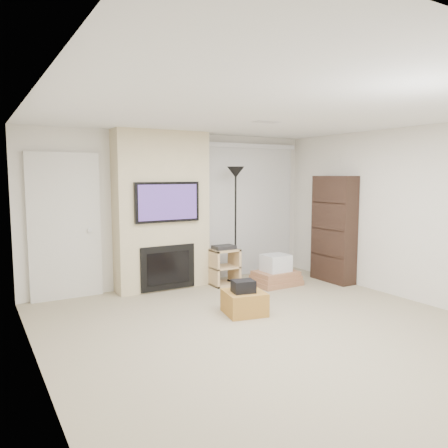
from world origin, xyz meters
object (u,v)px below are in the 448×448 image
ottoman (244,303)px  floor_lamp (236,192)px  bookshelf (334,229)px  av_stand (224,264)px  box_stack (276,273)px

ottoman → floor_lamp: 2.20m
ottoman → floor_lamp: (0.80, 1.50, 1.39)m
ottoman → floor_lamp: size_ratio=0.26×
ottoman → bookshelf: bookshelf is taller
av_stand → bookshelf: 1.97m
bookshelf → ottoman: bearing=-162.4°
box_stack → bookshelf: bearing=-16.2°
floor_lamp → bookshelf: (1.48, -0.78, -0.64)m
floor_lamp → bookshelf: bearing=-27.8°
ottoman → bookshelf: size_ratio=0.28×
floor_lamp → box_stack: bearing=-45.6°
ottoman → av_stand: bearing=69.5°
box_stack → ottoman: bearing=-141.7°
box_stack → bookshelf: size_ratio=0.42×
floor_lamp → av_stand: floor_lamp is taller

